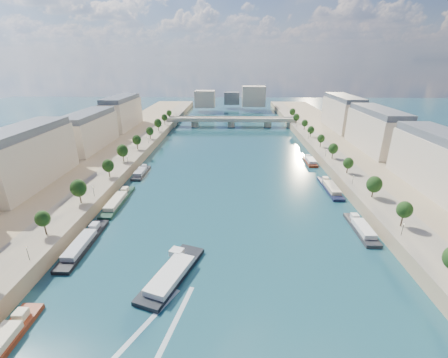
{
  "coord_description": "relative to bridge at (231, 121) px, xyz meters",
  "views": [
    {
      "loc": [
        0.99,
        -34.35,
        54.56
      ],
      "look_at": [
        -2.49,
        89.98,
        5.0
      ],
      "focal_mm": 24.0,
      "sensor_mm": 36.0,
      "label": 1
    }
  ],
  "objects": [
    {
      "name": "pave_left",
      "position": [
        -57.0,
        -127.51,
        -0.03
      ],
      "size": [
        14.0,
        520.0,
        0.1
      ],
      "primitive_type": "cube",
      "color": "gray",
      "rests_on": "quay_left"
    },
    {
      "name": "skyline",
      "position": [
        3.19,
        92.01,
        9.57
      ],
      "size": [
        79.0,
        42.0,
        22.0
      ],
      "color": "beige",
      "rests_on": "ground"
    },
    {
      "name": "quay_right",
      "position": [
        72.0,
        -127.51,
        -2.58
      ],
      "size": [
        44.0,
        520.0,
        5.0
      ],
      "primitive_type": "cube",
      "color": "#9E8460",
      "rests_on": "ground"
    },
    {
      "name": "buildings_left",
      "position": [
        -85.0,
        -115.51,
        11.37
      ],
      "size": [
        16.0,
        226.0,
        23.2
      ],
      "color": "beige",
      "rests_on": "ground"
    },
    {
      "name": "lamps_right",
      "position": [
        52.5,
        -122.51,
        2.7
      ],
      "size": [
        0.36,
        200.36,
        4.28
      ],
      "color": "black",
      "rests_on": "ground"
    },
    {
      "name": "trees_right",
      "position": [
        55.0,
        -117.51,
        5.39
      ],
      "size": [
        4.8,
        268.8,
        8.26
      ],
      "color": "#382B1E",
      "rests_on": "ground"
    },
    {
      "name": "lamps_left",
      "position": [
        -52.5,
        -137.51,
        2.7
      ],
      "size": [
        0.36,
        200.36,
        4.28
      ],
      "color": "black",
      "rests_on": "ground"
    },
    {
      "name": "trees_left",
      "position": [
        -55.0,
        -125.51,
        5.39
      ],
      "size": [
        4.8,
        268.8,
        8.26
      ],
      "color": "#382B1E",
      "rests_on": "ground"
    },
    {
      "name": "buildings_right",
      "position": [
        85.0,
        -115.51,
        11.37
      ],
      "size": [
        16.0,
        226.0,
        23.2
      ],
      "color": "beige",
      "rests_on": "ground"
    },
    {
      "name": "pave_right",
      "position": [
        57.0,
        -127.51,
        -0.03
      ],
      "size": [
        14.0,
        520.0,
        0.1
      ],
      "primitive_type": "cube",
      "color": "gray",
      "rests_on": "quay_right"
    },
    {
      "name": "bridge",
      "position": [
        0.0,
        0.0,
        0.0
      ],
      "size": [
        112.0,
        12.0,
        8.15
      ],
      "color": "#C1B79E",
      "rests_on": "ground"
    },
    {
      "name": "quay_left",
      "position": [
        -72.0,
        -127.51,
        -2.58
      ],
      "size": [
        44.0,
        520.0,
        5.0
      ],
      "primitive_type": "cube",
      "color": "#9E8460",
      "rests_on": "ground"
    },
    {
      "name": "tour_barge",
      "position": [
        -14.92,
        -196.83,
        -4.15
      ],
      "size": [
        15.46,
        26.77,
        3.64
      ],
      "rotation": [
        0.0,
        0.0,
        -0.34
      ],
      "color": "black",
      "rests_on": "ground"
    },
    {
      "name": "ground",
      "position": [
        0.0,
        -127.51,
        -5.08
      ],
      "size": [
        700.0,
        700.0,
        0.0
      ],
      "primitive_type": "plane",
      "color": "#0C2F37",
      "rests_on": "ground"
    },
    {
      "name": "moored_barges_left",
      "position": [
        -45.5,
        -184.24,
        -4.24
      ],
      "size": [
        5.0,
        150.9,
        3.6
      ],
      "color": "#171E34",
      "rests_on": "ground"
    },
    {
      "name": "wake",
      "position": [
        -14.92,
        -213.48,
        -5.06
      ],
      "size": [
        16.04,
        25.66,
        0.04
      ],
      "color": "silver",
      "rests_on": "ground"
    },
    {
      "name": "moored_barges_right",
      "position": [
        45.5,
        -166.25,
        -4.24
      ],
      "size": [
        5.0,
        166.01,
        3.6
      ],
      "color": "black",
      "rests_on": "ground"
    }
  ]
}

